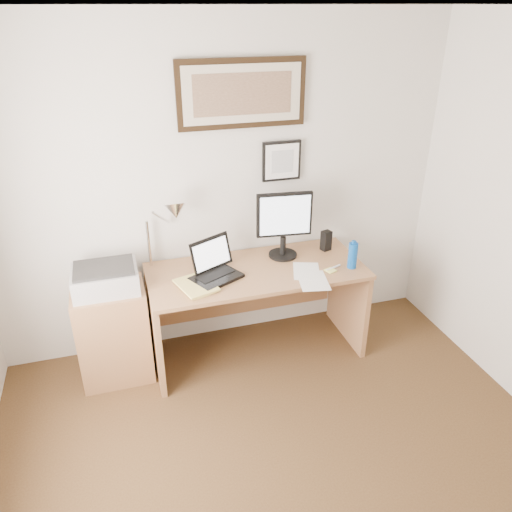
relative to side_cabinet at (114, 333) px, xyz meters
name	(u,v)px	position (x,y,z in m)	size (l,w,h in m)	color
ceiling	(369,6)	(0.92, -1.68, 2.13)	(4.00, 4.00, 0.00)	silver
wall_back	(223,191)	(0.92, 0.32, 0.89)	(3.50, 0.02, 2.50)	silver
side_cabinet	(114,333)	(0.00, 0.00, 0.00)	(0.50, 0.40, 0.73)	#8F613B
water_bottle	(353,256)	(1.76, -0.22, 0.48)	(0.07, 0.07, 0.20)	#0C4AA3
bottle_cap	(354,242)	(1.76, -0.22, 0.59)	(0.04, 0.04, 0.02)	#0C4AA3
speaker	(326,241)	(1.69, 0.11, 0.47)	(0.07, 0.06, 0.16)	black
paper_sheet_a	(313,281)	(1.41, -0.33, 0.39)	(0.20, 0.29, 0.00)	white
paper_sheet_b	(306,271)	(1.41, -0.19, 0.39)	(0.19, 0.27, 0.00)	white
sticky_pad	(330,270)	(1.58, -0.23, 0.39)	(0.07, 0.07, 0.01)	#F0F474
marker_pen	(333,268)	(1.62, -0.20, 0.39)	(0.02, 0.02, 0.14)	silver
book	(182,290)	(0.49, -0.21, 0.40)	(0.22, 0.30, 0.02)	#DDCC68
desk	(253,291)	(1.07, 0.04, 0.15)	(1.60, 0.70, 0.75)	#8F613B
laptop	(214,269)	(0.75, -0.06, 0.44)	(0.41, 0.43, 0.26)	black
lcd_monitor	(284,222)	(1.33, 0.09, 0.68)	(0.42, 0.22, 0.52)	black
printer	(105,278)	(0.00, 0.01, 0.45)	(0.44, 0.34, 0.18)	#ACACAF
desk_lamp	(173,214)	(0.51, 0.13, 0.82)	(0.29, 0.27, 0.53)	silver
picture_large	(242,94)	(1.07, 0.29, 1.59)	(0.92, 0.04, 0.47)	black
picture_small	(282,161)	(1.37, 0.29, 1.09)	(0.30, 0.03, 0.30)	black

